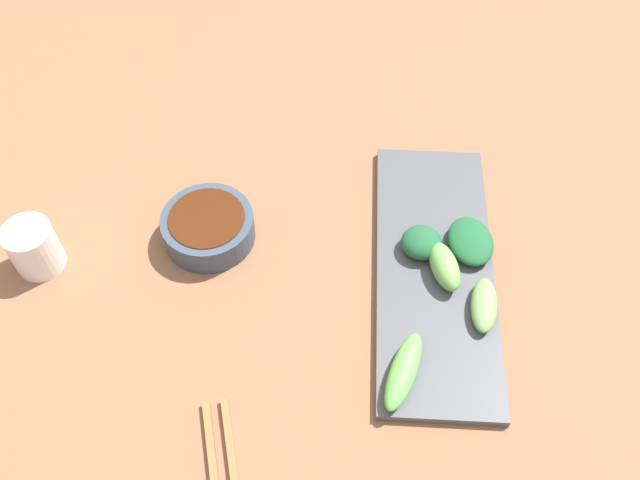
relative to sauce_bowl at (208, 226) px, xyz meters
name	(u,v)px	position (x,y,z in m)	size (l,w,h in m)	color
tabletop	(336,265)	(0.16, -0.03, -0.03)	(2.10, 2.10, 0.02)	brown
sauce_bowl	(208,226)	(0.00, 0.00, 0.00)	(0.11, 0.11, 0.04)	#374557
serving_plate	(434,270)	(0.28, -0.04, -0.02)	(0.14, 0.38, 0.01)	#474B51
broccoli_leafy_0	(422,243)	(0.26, -0.01, 0.00)	(0.05, 0.05, 0.03)	#1D5933
broccoli_stalk_1	(404,371)	(0.23, -0.18, 0.00)	(0.03, 0.10, 0.02)	#5EB54F
broccoli_stalk_2	(484,305)	(0.33, -0.09, 0.00)	(0.03, 0.07, 0.02)	#6FA25A
broccoli_leafy_3	(471,241)	(0.32, -0.01, 0.00)	(0.05, 0.07, 0.02)	#1C5A32
broccoli_stalk_4	(445,266)	(0.28, -0.05, 0.01)	(0.03, 0.07, 0.03)	#6EAD53
tea_cup	(34,248)	(-0.20, -0.05, 0.01)	(0.06, 0.06, 0.06)	white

